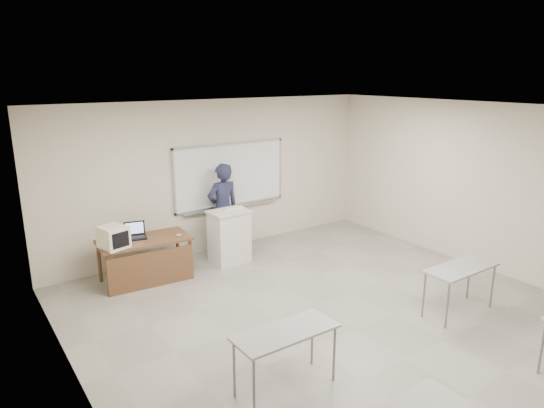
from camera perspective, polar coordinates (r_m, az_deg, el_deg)
floor at (r=7.13m, az=9.84°, el=-14.32°), size 7.00×8.00×0.01m
whiteboard at (r=9.78m, az=-4.91°, el=3.32°), size 2.48×0.10×1.31m
student_desks at (r=6.05m, az=19.34°, el=-13.38°), size 4.40×2.20×0.73m
instructor_desk at (r=8.50m, az=-14.48°, el=-5.44°), size 1.52×0.76×0.75m
podium at (r=9.14m, az=-5.05°, el=-3.83°), size 0.72×0.53×1.01m
crt_monitor at (r=8.21m, az=-18.21°, el=-3.73°), size 0.39×0.44×0.37m
laptop at (r=8.63m, az=-15.84°, el=-3.45°), size 0.35×0.32×0.26m
mouse at (r=8.54m, az=-10.91°, el=-3.61°), size 0.10×0.07×0.04m
keyboard at (r=9.13m, az=-4.56°, el=-0.46°), size 0.41×0.18×0.02m
presenter at (r=9.53m, az=-5.79°, el=-0.57°), size 0.66×0.44×1.81m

